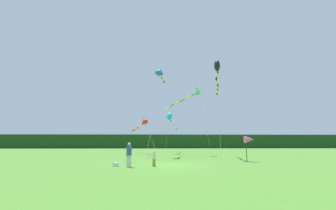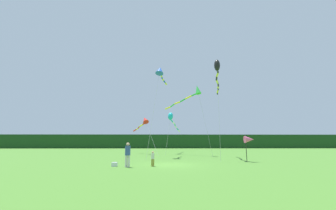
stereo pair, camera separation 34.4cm
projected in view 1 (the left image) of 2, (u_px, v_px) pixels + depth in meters
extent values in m
plane|color=#4C842D|center=(170.00, 165.00, 17.65)|extent=(120.00, 120.00, 0.00)
cube|color=#193D19|center=(164.00, 141.00, 62.30)|extent=(108.00, 3.00, 3.95)
cylinder|color=silver|center=(127.00, 161.00, 15.91)|extent=(0.18, 0.18, 0.88)
cylinder|color=silver|center=(130.00, 161.00, 15.91)|extent=(0.18, 0.18, 0.88)
cylinder|color=#334C8C|center=(129.00, 151.00, 16.04)|extent=(0.40, 0.40, 0.70)
sphere|color=tan|center=(129.00, 144.00, 16.13)|extent=(0.26, 0.26, 0.26)
cylinder|color=olive|center=(153.00, 163.00, 16.43)|extent=(0.12, 0.12, 0.56)
cylinder|color=olive|center=(155.00, 163.00, 16.43)|extent=(0.12, 0.12, 0.56)
cylinder|color=silver|center=(154.00, 156.00, 16.52)|extent=(0.26, 0.26, 0.45)
sphere|color=tan|center=(154.00, 152.00, 16.57)|extent=(0.16, 0.16, 0.16)
cube|color=silver|center=(116.00, 164.00, 16.39)|extent=(0.41, 0.40, 0.31)
cylinder|color=black|center=(246.00, 148.00, 20.41)|extent=(0.06, 0.06, 2.58)
cone|color=#E5598C|center=(249.00, 139.00, 20.56)|extent=(0.90, 0.70, 0.70)
cylinder|color=#B2B2B2|center=(151.00, 136.00, 30.82)|extent=(2.27, 4.20, 5.33)
cone|color=red|center=(144.00, 120.00, 33.29)|extent=(1.49, 1.69, 1.43)
cylinder|color=red|center=(143.00, 123.00, 33.63)|extent=(0.61, 1.02, 0.42)
cylinder|color=yellow|center=(140.00, 125.00, 34.36)|extent=(0.85, 0.91, 0.50)
cylinder|color=red|center=(138.00, 127.00, 35.12)|extent=(0.51, 1.03, 0.40)
cylinder|color=yellow|center=(136.00, 129.00, 35.99)|extent=(0.56, 1.01, 0.32)
cylinder|color=red|center=(134.00, 130.00, 36.75)|extent=(0.83, 0.91, 0.46)
cylinder|color=#B2B2B2|center=(204.00, 121.00, 28.82)|extent=(1.47, 1.80, 9.34)
cone|color=green|center=(197.00, 90.00, 30.47)|extent=(1.33, 1.37, 1.46)
cylinder|color=green|center=(194.00, 94.00, 30.77)|extent=(0.93, 1.01, 0.39)
cylinder|color=yellow|center=(188.00, 97.00, 31.48)|extent=(1.03, 0.93, 0.52)
cylinder|color=green|center=(182.00, 100.00, 32.19)|extent=(0.93, 1.03, 0.50)
cylinder|color=yellow|center=(177.00, 103.00, 32.93)|extent=(0.99, 0.95, 0.39)
cylinder|color=green|center=(172.00, 105.00, 33.74)|extent=(0.76, 1.14, 0.49)
cylinder|color=yellow|center=(167.00, 108.00, 34.53)|extent=(1.01, 0.94, 0.45)
cylinder|color=#B2B2B2|center=(154.00, 110.00, 24.87)|extent=(1.33, 3.86, 11.19)
cone|color=blue|center=(160.00, 70.00, 27.75)|extent=(1.43, 1.60, 1.29)
cylinder|color=blue|center=(160.00, 74.00, 27.93)|extent=(0.37, 0.61, 0.27)
cylinder|color=yellow|center=(161.00, 76.00, 28.46)|extent=(0.28, 0.60, 0.26)
cylinder|color=blue|center=(162.00, 78.00, 28.99)|extent=(0.25, 0.60, 0.28)
cylinder|color=yellow|center=(162.00, 79.00, 29.50)|extent=(0.38, 0.62, 0.30)
cylinder|color=blue|center=(164.00, 81.00, 29.99)|extent=(0.45, 0.64, 0.36)
cylinder|color=yellow|center=(165.00, 83.00, 30.47)|extent=(0.41, 0.63, 0.34)
cylinder|color=#B2B2B2|center=(219.00, 109.00, 22.00)|extent=(0.68, 2.39, 10.50)
ellipsoid|color=black|center=(217.00, 66.00, 24.08)|extent=(0.89, 1.08, 1.47)
cylinder|color=black|center=(218.00, 71.00, 24.30)|extent=(0.44, 0.75, 0.29)
cylinder|color=yellow|center=(217.00, 75.00, 24.94)|extent=(0.24, 0.77, 0.43)
cylinder|color=black|center=(216.00, 78.00, 25.59)|extent=(0.31, 0.78, 0.42)
cylinder|color=yellow|center=(217.00, 82.00, 26.20)|extent=(0.53, 0.77, 0.43)
cylinder|color=black|center=(218.00, 85.00, 26.81)|extent=(0.44, 0.78, 0.39)
cylinder|color=yellow|center=(218.00, 87.00, 27.45)|extent=(0.31, 0.74, 0.27)
cylinder|color=black|center=(218.00, 89.00, 28.11)|extent=(0.42, 0.75, 0.27)
cylinder|color=yellow|center=(217.00, 91.00, 28.76)|extent=(0.24, 0.77, 0.40)
cylinder|color=black|center=(217.00, 93.00, 29.41)|extent=(0.40, 0.75, 0.28)
cylinder|color=#B2B2B2|center=(167.00, 134.00, 32.90)|extent=(0.86, 2.56, 6.05)
ellipsoid|color=#1EB7CC|center=(170.00, 116.00, 34.68)|extent=(1.14, 1.30, 1.43)
cylinder|color=#1EB7CC|center=(171.00, 121.00, 35.10)|extent=(0.61, 1.20, 0.53)
cylinder|color=white|center=(173.00, 123.00, 36.14)|extent=(0.58, 1.18, 0.37)
cylinder|color=#1EB7CC|center=(174.00, 125.00, 37.20)|extent=(0.35, 1.21, 0.46)
cylinder|color=white|center=(175.00, 127.00, 38.27)|extent=(0.52, 1.21, 0.52)
cylinder|color=#1EB7CC|center=(176.00, 129.00, 39.30)|extent=(0.60, 1.20, 0.51)
cylinder|color=white|center=(178.00, 131.00, 40.33)|extent=(0.58, 1.20, 0.49)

